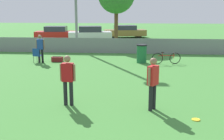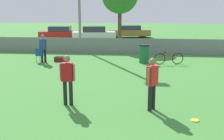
% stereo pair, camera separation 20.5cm
% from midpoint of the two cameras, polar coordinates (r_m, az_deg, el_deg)
% --- Properties ---
extents(fence_backline, '(26.56, 0.07, 1.21)m').
position_cam_midpoint_polar(fence_backline, '(20.40, 2.90, 4.92)').
color(fence_backline, gray).
rests_on(fence_backline, ground_plane).
extents(player_defender_red, '(0.53, 0.24, 1.71)m').
position_cam_midpoint_polar(player_defender_red, '(9.44, -9.59, -1.39)').
color(player_defender_red, black).
rests_on(player_defender_red, ground_plane).
extents(player_thrower_red, '(0.39, 0.46, 1.71)m').
position_cam_midpoint_polar(player_thrower_red, '(8.95, 7.65, -2.08)').
color(player_thrower_red, black).
rests_on(player_thrower_red, ground_plane).
extents(spectator_in_blue, '(0.51, 0.25, 1.68)m').
position_cam_midpoint_polar(spectator_in_blue, '(17.37, -14.69, 4.59)').
color(spectator_in_blue, black).
rests_on(spectator_in_blue, ground_plane).
extents(frisbee_disc, '(0.25, 0.25, 0.03)m').
position_cam_midpoint_polar(frisbee_disc, '(8.70, 16.01, -9.65)').
color(frisbee_disc, yellow).
rests_on(frisbee_disc, ground_plane).
extents(folding_chair_sideline, '(0.53, 0.53, 0.87)m').
position_cam_midpoint_polar(folding_chair_sideline, '(17.55, -15.28, 3.05)').
color(folding_chair_sideline, '#333338').
rests_on(folding_chair_sideline, ground_plane).
extents(bicycle_sideline, '(1.72, 0.48, 0.72)m').
position_cam_midpoint_polar(bicycle_sideline, '(16.74, 10.62, 2.37)').
color(bicycle_sideline, black).
rests_on(bicycle_sideline, ground_plane).
extents(trash_bin, '(0.62, 0.62, 1.11)m').
position_cam_midpoint_polar(trash_bin, '(16.93, 5.69, 3.34)').
color(trash_bin, '#1E6638').
rests_on(trash_bin, ground_plane).
extents(gear_bag_sideline, '(0.67, 0.37, 0.32)m').
position_cam_midpoint_polar(gear_bag_sideline, '(17.61, -11.38, 2.17)').
color(gear_bag_sideline, maroon).
rests_on(gear_bag_sideline, ground_plane).
extents(parked_car_red, '(4.29, 2.10, 1.41)m').
position_cam_midpoint_polar(parked_car_red, '(29.77, -11.50, 7.31)').
color(parked_car_red, black).
rests_on(parked_car_red, ground_plane).
extents(parked_car_white, '(4.49, 2.49, 1.48)m').
position_cam_midpoint_polar(parked_car_white, '(28.33, -4.69, 7.30)').
color(parked_car_white, black).
rests_on(parked_car_white, ground_plane).
extents(parked_car_tan, '(4.85, 2.66, 1.36)m').
position_cam_midpoint_polar(parked_car_tan, '(31.78, 2.48, 7.83)').
color(parked_car_tan, black).
rests_on(parked_car_tan, ground_plane).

